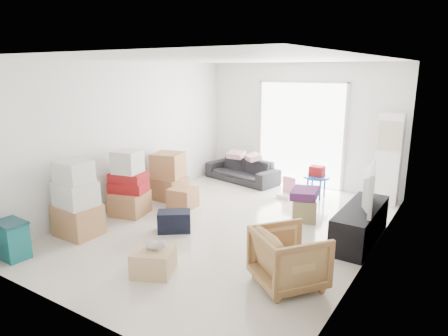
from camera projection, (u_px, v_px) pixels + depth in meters
room_shell at (229, 146)px, 6.39m from camera, size 4.98×6.48×3.18m
sliding_door at (300, 130)px, 8.85m from camera, size 2.10×0.04×2.33m
ac_tower at (389, 159)px, 7.65m from camera, size 0.45×0.30×1.75m
tv_console at (360, 224)px, 6.05m from camera, size 0.49×1.62×0.54m
television at (362, 203)px, 5.97m from camera, size 0.84×1.21×0.14m
sofa at (242, 167)px, 9.30m from camera, size 1.84×0.86×0.69m
pillow_left at (236, 148)px, 9.33m from camera, size 0.41×0.34×0.13m
pillow_right at (253, 151)px, 9.07m from camera, size 0.41×0.40×0.11m
armchair at (289, 255)px, 4.76m from camera, size 1.03×1.02×0.78m
storage_bins at (12, 240)px, 5.49m from camera, size 0.47×0.34×0.53m
box_stack_a at (76, 203)px, 6.20m from camera, size 0.66×0.55×1.19m
box_stack_b at (129, 187)px, 7.12m from camera, size 0.72×0.69×1.17m
box_stack_c at (169, 177)px, 7.97m from camera, size 0.66×0.66×0.95m
loose_box at (183, 198)px, 7.53m from camera, size 0.52×0.52×0.38m
duffel_bag at (174, 221)px, 6.43m from camera, size 0.60×0.56×0.33m
ottoman at (304, 210)px, 6.88m from camera, size 0.52×0.52×0.39m
blanket at (305, 195)px, 6.81m from camera, size 0.49×0.49×0.14m
kids_table at (317, 175)px, 8.07m from camera, size 0.53×0.53×0.66m
toy_walker at (287, 192)px, 8.14m from camera, size 0.37×0.35×0.42m
wood_crate at (154, 261)px, 5.11m from camera, size 0.65×0.65×0.33m
plush_bunny at (155, 245)px, 5.04m from camera, size 0.28×0.16×0.14m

